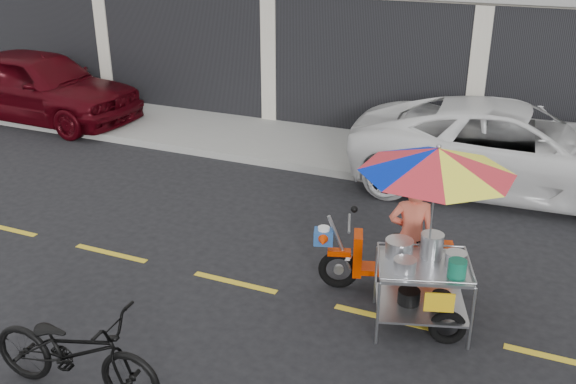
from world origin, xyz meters
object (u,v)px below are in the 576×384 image
at_px(maroon_sedan, 40,86).
at_px(white_pickup, 511,148).
at_px(food_vendor_rig, 424,206).
at_px(near_bicycle, 75,351).

distance_m(maroon_sedan, white_pickup, 10.46).
relative_size(maroon_sedan, food_vendor_rig, 1.90).
xyz_separation_m(maroon_sedan, near_bicycle, (7.08, -7.18, -0.34)).
xyz_separation_m(white_pickup, near_bicycle, (-3.38, -7.18, -0.26)).
bearing_deg(maroon_sedan, white_pickup, -88.23).
height_order(white_pickup, near_bicycle, white_pickup).
relative_size(maroon_sedan, white_pickup, 0.89).
relative_size(maroon_sedan, near_bicycle, 2.58).
bearing_deg(maroon_sedan, near_bicycle, -133.61).
bearing_deg(white_pickup, near_bicycle, 150.69).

